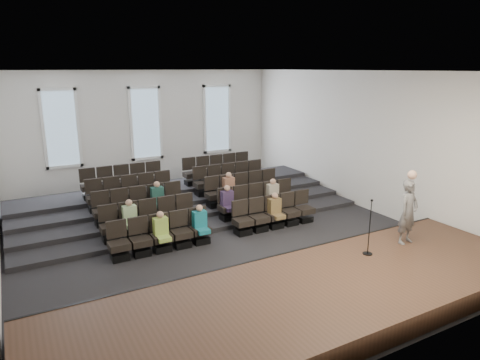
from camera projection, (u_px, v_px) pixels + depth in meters
name	position (u px, v px, depth m)	size (l,w,h in m)	color
ground	(214.00, 232.00, 13.67)	(14.00, 14.00, 0.00)	black
ceiling	(211.00, 71.00, 12.39)	(12.00, 14.00, 0.02)	white
wall_back	(146.00, 128.00, 18.99)	(12.00, 0.04, 5.00)	silver
wall_front	(393.00, 229.00, 7.07)	(12.00, 0.04, 5.00)	silver
wall_right	(360.00, 140.00, 15.82)	(0.04, 14.00, 5.00)	silver
stage	(314.00, 298.00, 9.28)	(11.80, 3.60, 0.50)	#442A1D
stage_lip	(270.00, 266.00, 10.78)	(11.80, 0.06, 0.52)	black
risers	(178.00, 200.00, 16.31)	(11.80, 4.80, 0.60)	black
seating_rows	(195.00, 199.00, 14.80)	(6.80, 4.70, 1.67)	black
windows	(146.00, 123.00, 18.88)	(8.44, 0.10, 3.24)	white
audience	(209.00, 205.00, 13.73)	(5.45, 2.64, 1.10)	#A1C34E
speaker	(408.00, 212.00, 11.37)	(0.63, 0.42, 1.74)	#5C5957
mic_stand	(369.00, 238.00, 10.77)	(0.24, 0.24, 1.46)	black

